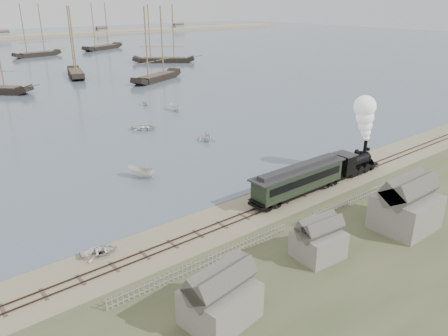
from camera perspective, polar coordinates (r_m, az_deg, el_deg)
ground at (r=47.21m, az=-0.82°, el=-6.18°), size 600.00×600.00×0.00m
rail_track at (r=45.82m, az=0.74°, el=-7.03°), size 120.00×1.80×0.16m
picket_fence_west at (r=39.02m, az=-1.99°, el=-12.64°), size 19.00×0.10×1.20m
picket_fence_east at (r=50.91m, az=15.74°, el=-4.89°), size 15.00×0.10×1.20m
shed_left at (r=33.52m, az=-0.49°, el=-19.21°), size 5.00×4.00×4.10m
shed_mid at (r=41.09m, az=12.07°, el=-11.24°), size 4.00×3.50×3.60m
shed_right at (r=48.39m, az=22.33°, el=-7.20°), size 6.00×5.00×5.10m
locomotive at (r=60.06m, az=17.68°, el=3.60°), size 7.93×2.96×9.89m
passenger_coach at (r=51.60m, az=9.73°, el=-1.41°), size 13.85×2.67×3.36m
beached_dinghy at (r=41.85m, az=-15.98°, el=-10.43°), size 3.14×3.83×0.69m
rowboat_2 at (r=57.32m, az=-10.79°, el=-0.56°), size 4.09×3.21×1.50m
rowboat_3 at (r=78.66m, az=-10.41°, el=5.25°), size 5.30×5.38×0.91m
rowboat_4 at (r=71.13m, az=-2.28°, el=4.21°), size 4.07×3.86×1.69m
rowboat_5 at (r=91.39m, az=-6.42°, el=7.86°), size 3.78×1.84×1.40m
rowboat_7 at (r=97.27m, az=-10.29°, el=8.49°), size 2.85×2.48×1.45m
schooner_3 at (r=138.14m, az=-19.25°, el=15.29°), size 9.03×18.44×20.00m
schooner_4 at (r=126.00m, az=-8.99°, el=15.70°), size 19.84×12.63×20.00m
schooner_5 at (r=163.40m, az=-8.05°, el=16.98°), size 20.52×17.60×20.00m
schooner_8 at (r=193.83m, az=-23.62°, el=16.14°), size 19.28×7.20×20.00m
schooner_9 at (r=212.51m, az=-15.81°, el=17.37°), size 22.61×14.28×20.00m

